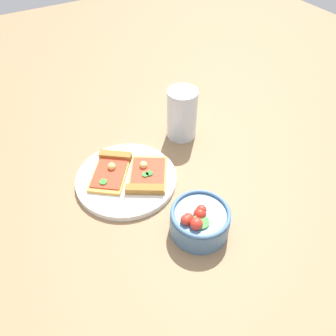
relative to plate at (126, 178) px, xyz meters
name	(u,v)px	position (x,y,z in m)	size (l,w,h in m)	color
ground_plane	(144,174)	(0.00, 0.05, -0.01)	(2.40, 2.40, 0.00)	#93704C
plate	(126,178)	(0.00, 0.00, 0.00)	(0.23, 0.23, 0.01)	white
pizza_slice_near	(146,177)	(0.03, 0.04, 0.01)	(0.14, 0.13, 0.02)	gold
pizza_slice_far	(111,169)	(-0.03, -0.02, 0.01)	(0.15, 0.14, 0.02)	gold
salad_bowl	(200,221)	(0.20, 0.07, 0.03)	(0.12, 0.12, 0.07)	#4C7299
soda_glass	(182,116)	(-0.08, 0.20, 0.05)	(0.08, 0.08, 0.13)	silver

